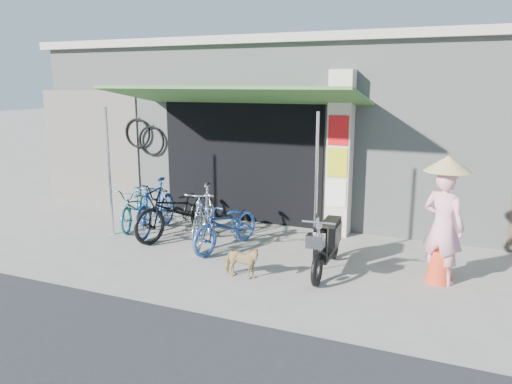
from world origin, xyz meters
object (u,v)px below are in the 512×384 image
at_px(bike_black, 178,210).
at_px(street_dog, 241,262).
at_px(bike_teal, 135,206).
at_px(bike_navy, 227,225).
at_px(bike_silver, 204,216).
at_px(nun, 443,221).
at_px(moped, 327,244).
at_px(bike_blue, 156,207).

xyz_separation_m(bike_black, street_dog, (1.89, -1.36, -0.26)).
xyz_separation_m(bike_teal, bike_navy, (2.24, -0.50, 0.02)).
height_order(bike_silver, nun, nun).
bearing_deg(nun, moped, 30.99).
xyz_separation_m(bike_black, moped, (2.95, -0.60, -0.09)).
bearing_deg(moped, bike_teal, 165.91).
bearing_deg(bike_blue, bike_black, -12.73).
relative_size(bike_teal, bike_silver, 0.89).
bearing_deg(bike_teal, bike_black, -29.92).
relative_size(bike_blue, moped, 1.03).
height_order(street_dog, nun, nun).
bearing_deg(nun, bike_black, 18.57).
xyz_separation_m(bike_teal, bike_silver, (1.78, -0.45, 0.12)).
bearing_deg(moped, bike_black, 165.98).
bearing_deg(bike_navy, bike_teal, -179.96).
xyz_separation_m(bike_silver, moped, (2.29, -0.37, -0.10)).
distance_m(bike_silver, moped, 2.32).
bearing_deg(nun, bike_blue, 18.71).
bearing_deg(bike_navy, bike_blue, -177.83).
bearing_deg(street_dog, bike_black, 52.05).
xyz_separation_m(bike_silver, street_dog, (1.23, -1.14, -0.27)).
bearing_deg(bike_black, bike_blue, -166.23).
relative_size(bike_black, street_dog, 3.30).
relative_size(bike_blue, nun, 0.93).
height_order(bike_teal, street_dog, bike_teal).
distance_m(bike_silver, street_dog, 1.70).
relative_size(bike_blue, bike_silver, 0.97).
xyz_separation_m(bike_navy, street_dog, (0.77, -1.09, -0.18)).
distance_m(bike_blue, bike_navy, 1.66).
height_order(bike_navy, moped, moped).
distance_m(bike_blue, street_dog, 2.79).
bearing_deg(bike_navy, bike_black, 179.07).
bearing_deg(bike_silver, bike_black, 145.29).
bearing_deg(bike_silver, moped, -25.40).
distance_m(bike_silver, nun, 3.89).
distance_m(bike_black, street_dog, 2.35).
relative_size(bike_teal, moped, 0.94).
relative_size(bike_black, bike_silver, 1.11).
relative_size(bike_silver, street_dog, 2.97).
height_order(bike_blue, bike_black, bike_black).
relative_size(bike_silver, bike_navy, 1.07).
height_order(bike_teal, bike_navy, bike_navy).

